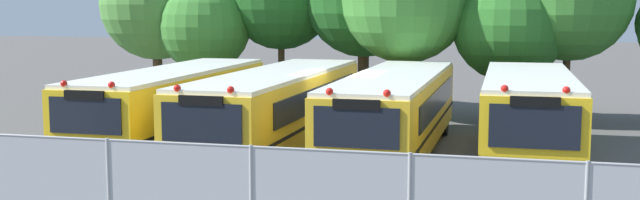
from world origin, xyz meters
TOP-DOWN VIEW (x-y plane):
  - ground_plane at (0.00, 0.00)m, footprint 160.00×160.00m
  - school_bus_0 at (-5.48, 0.09)m, footprint 2.62×11.03m
  - school_bus_1 at (-1.94, -0.05)m, footprint 2.78×11.73m
  - school_bus_2 at (1.73, 0.05)m, footprint 2.65×11.44m
  - school_bus_3 at (5.58, -0.19)m, footprint 2.54×9.57m
  - tree_0 at (-10.59, 9.07)m, footprint 4.99×4.99m
  - tree_1 at (-7.86, 8.36)m, footprint 4.00×4.00m
  - tree_5 at (4.95, 7.60)m, footprint 4.42×4.42m
  - chainlink_fence at (0.66, -9.91)m, footprint 16.87×0.07m

SIDE VIEW (x-z plane):
  - ground_plane at x=0.00m, z-range 0.00..0.00m
  - chainlink_fence at x=0.66m, z-range 0.04..2.07m
  - school_bus_0 at x=-5.48m, z-range 0.07..2.64m
  - school_bus_2 at x=1.73m, z-range 0.07..2.65m
  - school_bus_1 at x=-1.94m, z-range 0.07..2.66m
  - school_bus_3 at x=5.58m, z-range 0.07..2.75m
  - tree_1 at x=-7.86m, z-range 0.85..6.47m
  - tree_5 at x=4.95m, z-range 0.72..6.72m
  - tree_0 at x=-10.59m, z-range 1.04..8.09m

